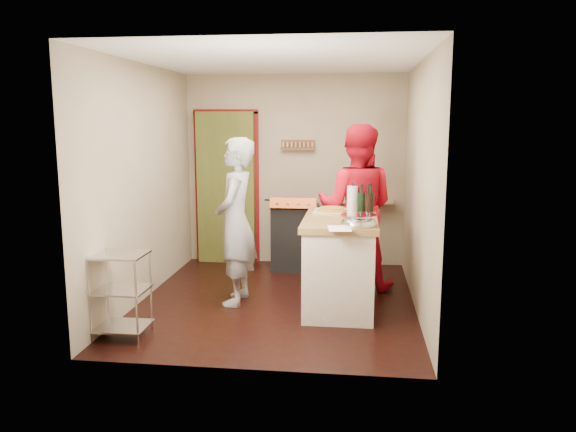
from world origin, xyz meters
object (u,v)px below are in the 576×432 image
object	(u,v)px
wire_shelving	(121,291)
stove	(295,236)
island	(340,261)
person_stripe	(236,222)
person_red	(356,207)

from	to	relation	value
wire_shelving	stove	bearing A→B (deg)	63.15
island	person_stripe	size ratio (longest dim) A/B	0.79
wire_shelving	island	world-z (taller)	island
island	person_red	world-z (taller)	person_red
stove	wire_shelving	world-z (taller)	stove
island	person_red	distance (m)	0.92
wire_shelving	person_stripe	distance (m)	1.47
stove	island	size ratio (longest dim) A/B	0.71
person_stripe	person_red	size ratio (longest dim) A/B	0.93
stove	person_stripe	xyz separation A→B (m)	(-0.49, -1.51, 0.45)
stove	wire_shelving	size ratio (longest dim) A/B	1.26
stove	wire_shelving	distance (m)	2.94
person_stripe	island	bearing A→B (deg)	89.04
wire_shelving	person_stripe	world-z (taller)	person_stripe
wire_shelving	person_stripe	bearing A→B (deg)	52.78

